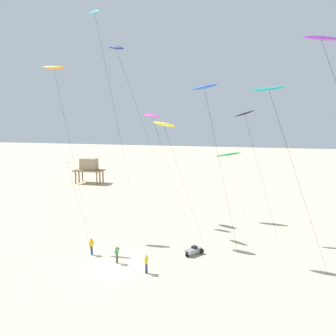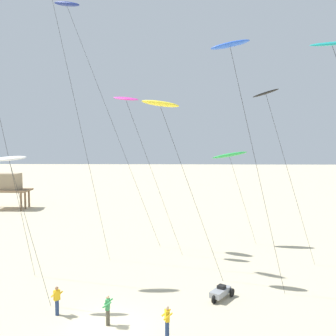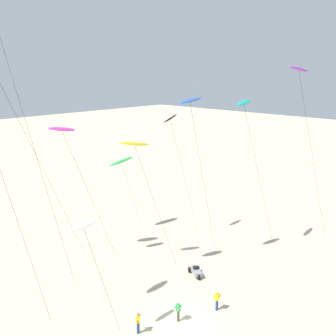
{
  "view_description": "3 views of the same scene",
  "coord_description": "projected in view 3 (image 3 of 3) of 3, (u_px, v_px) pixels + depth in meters",
  "views": [
    {
      "loc": [
        11.43,
        -26.15,
        13.0
      ],
      "look_at": [
        2.72,
        8.15,
        7.72
      ],
      "focal_mm": 35.13,
      "sensor_mm": 36.0,
      "label": 1
    },
    {
      "loc": [
        3.67,
        -19.54,
        9.98
      ],
      "look_at": [
        2.97,
        8.76,
        7.82
      ],
      "focal_mm": 40.86,
      "sensor_mm": 36.0,
      "label": 2
    },
    {
      "loc": [
        -20.92,
        -18.61,
        18.89
      ],
      "look_at": [
        5.44,
        6.45,
        9.98
      ],
      "focal_mm": 44.59,
      "sensor_mm": 36.0,
      "label": 3
    }
  ],
  "objects": [
    {
      "name": "kite_black",
      "position": [
        171.0,
        122.0,
        43.43
      ],
      "size": [
        5.05,
        1.04,
        14.04
      ],
      "color": "black",
      "rests_on": "ground"
    },
    {
      "name": "beach_buggy",
      "position": [
        196.0,
        271.0,
        38.6
      ],
      "size": [
        1.73,
        2.03,
        0.82
      ],
      "color": "gray",
      "rests_on": "ground"
    },
    {
      "name": "kite_magenta",
      "position": [
        62.0,
        131.0,
        37.06
      ],
      "size": [
        6.18,
        1.62,
        13.8
      ],
      "color": "#D8339E",
      "rests_on": "ground"
    },
    {
      "name": "ground_plane",
      "position": [
        180.0,
        322.0,
        31.67
      ],
      "size": [
        260.0,
        260.0,
        0.0
      ],
      "primitive_type": "plane",
      "color": "beige"
    },
    {
      "name": "kite_flyer_nearest",
      "position": [
        217.0,
        300.0,
        32.97
      ],
      "size": [
        0.62,
        0.64,
        1.67
      ],
      "color": "navy",
      "rests_on": "ground"
    },
    {
      "name": "kite_green",
      "position": [
        121.0,
        162.0,
        46.9
      ],
      "size": [
        4.28,
        1.28,
        8.99
      ],
      "color": "green",
      "rests_on": "ground"
    },
    {
      "name": "kite_yellow",
      "position": [
        135.0,
        144.0,
        35.5
      ],
      "size": [
        5.94,
        1.58,
        12.91
      ],
      "color": "yellow",
      "rests_on": "ground"
    },
    {
      "name": "kite_white",
      "position": [
        84.0,
        227.0,
        27.06
      ],
      "size": [
        3.53,
        0.74,
        9.09
      ],
      "color": "white",
      "rests_on": "ground"
    },
    {
      "name": "kite_purple",
      "position": [
        299.0,
        71.0,
        38.4
      ],
      "size": [
        8.24,
        1.9,
        19.01
      ],
      "color": "purple",
      "rests_on": "ground"
    },
    {
      "name": "kite_flyer_furthest",
      "position": [
        138.0,
        322.0,
        30.1
      ],
      "size": [
        0.73,
        0.73,
        1.67
      ],
      "color": "navy",
      "rests_on": "ground"
    },
    {
      "name": "kite_teal",
      "position": [
        244.0,
        105.0,
        39.34
      ],
      "size": [
        6.88,
        1.51,
        15.9
      ],
      "color": "teal",
      "rests_on": "ground"
    },
    {
      "name": "kite_flyer_middle",
      "position": [
        178.0,
        311.0,
        31.54
      ],
      "size": [
        0.52,
        0.54,
        1.67
      ],
      "color": "#4C4738",
      "rests_on": "ground"
    },
    {
      "name": "kite_blue",
      "position": [
        190.0,
        102.0,
        36.38
      ],
      "size": [
        4.95,
        1.23,
        16.32
      ],
      "color": "blue",
      "rests_on": "ground"
    }
  ]
}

